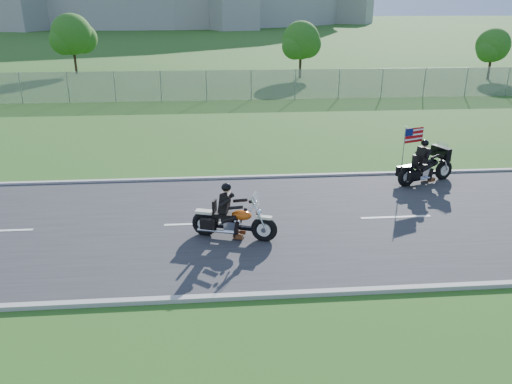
{
  "coord_description": "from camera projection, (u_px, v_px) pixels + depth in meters",
  "views": [
    {
      "loc": [
        -1.49,
        -13.71,
        6.31
      ],
      "look_at": [
        -0.34,
        0.0,
        1.01
      ],
      "focal_mm": 35.0,
      "sensor_mm": 36.0,
      "label": 1
    }
  ],
  "objects": [
    {
      "name": "tree_fence_far",
      "position": [
        493.0,
        47.0,
        41.96
      ],
      "size": [
        3.08,
        2.87,
        4.2
      ],
      "color": "#382316",
      "rests_on": "ground"
    },
    {
      "name": "fence",
      "position": [
        161.0,
        86.0,
        32.98
      ],
      "size": [
        60.0,
        0.03,
        2.0
      ],
      "primitive_type": "cube",
      "color": "gray",
      "rests_on": "ground"
    },
    {
      "name": "tree_fence_near",
      "position": [
        301.0,
        42.0,
        42.47
      ],
      "size": [
        3.52,
        3.28,
        4.75
      ],
      "color": "#382316",
      "rests_on": "ground"
    },
    {
      "name": "tree_fence_mid",
      "position": [
        73.0,
        36.0,
        44.52
      ],
      "size": [
        3.96,
        3.69,
        5.3
      ],
      "color": "#382316",
      "rests_on": "ground"
    },
    {
      "name": "motorcycle_lead",
      "position": [
        233.0,
        222.0,
        13.94
      ],
      "size": [
        2.42,
        1.08,
        1.67
      ],
      "rotation": [
        0.0,
        0.0,
        -0.3
      ],
      "color": "black",
      "rests_on": "ground"
    },
    {
      "name": "road",
      "position": [
        267.0,
        222.0,
        15.12
      ],
      "size": [
        120.0,
        8.0,
        0.04
      ],
      "primitive_type": "cube",
      "color": "#28282B",
      "rests_on": "ground"
    },
    {
      "name": "motorcycle_follow",
      "position": [
        426.0,
        168.0,
        18.2
      ],
      "size": [
        2.41,
        1.24,
        2.09
      ],
      "rotation": [
        0.0,
        0.0,
        0.35
      ],
      "color": "black",
      "rests_on": "ground"
    },
    {
      "name": "ground",
      "position": [
        267.0,
        223.0,
        15.13
      ],
      "size": [
        420.0,
        420.0,
        0.0
      ],
      "primitive_type": "plane",
      "color": "#224615",
      "rests_on": "ground"
    },
    {
      "name": "curb_north",
      "position": [
        256.0,
        177.0,
        18.88
      ],
      "size": [
        120.0,
        0.18,
        0.12
      ],
      "primitive_type": "cube",
      "color": "#9E9B93",
      "rests_on": "ground"
    },
    {
      "name": "curb_south",
      "position": [
        286.0,
        295.0,
        11.35
      ],
      "size": [
        120.0,
        0.18,
        0.12
      ],
      "primitive_type": "cube",
      "color": "#9E9B93",
      "rests_on": "ground"
    }
  ]
}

